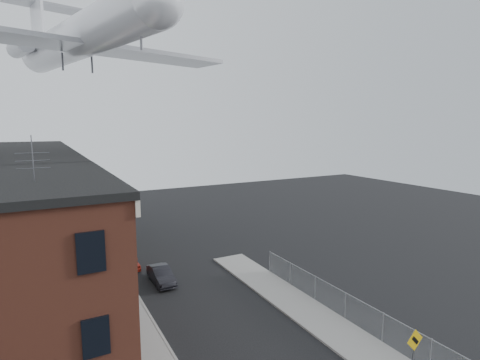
# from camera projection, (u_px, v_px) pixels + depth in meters

# --- Properties ---
(sidewalk_left) EXTENTS (3.00, 62.00, 0.12)m
(sidewalk_left) POSITION_uv_depth(u_px,v_px,m) (99.00, 260.00, 34.94)
(sidewalk_left) COLOR gray
(sidewalk_left) RESTS_ON ground
(sidewalk_right) EXTENTS (3.00, 26.00, 0.12)m
(sidewalk_right) POSITION_uv_depth(u_px,v_px,m) (317.00, 318.00, 24.44)
(sidewalk_right) COLOR gray
(sidewalk_right) RESTS_ON ground
(curb_left) EXTENTS (0.15, 62.00, 0.14)m
(curb_left) POSITION_uv_depth(u_px,v_px,m) (115.00, 257.00, 35.62)
(curb_left) COLOR gray
(curb_left) RESTS_ON ground
(curb_right) EXTENTS (0.15, 26.00, 0.14)m
(curb_right) POSITION_uv_depth(u_px,v_px,m) (299.00, 323.00, 23.76)
(curb_right) COLOR gray
(curb_right) RESTS_ON ground
(row_house_a) EXTENTS (11.98, 7.00, 10.30)m
(row_house_a) POSITION_uv_depth(u_px,v_px,m) (8.00, 239.00, 24.64)
(row_house_a) COLOR slate
(row_house_a) RESTS_ON ground
(row_house_b) EXTENTS (11.98, 7.00, 10.30)m
(row_house_b) POSITION_uv_depth(u_px,v_px,m) (13.00, 216.00, 30.74)
(row_house_b) COLOR gray
(row_house_b) RESTS_ON ground
(row_house_c) EXTENTS (11.98, 7.00, 10.30)m
(row_house_c) POSITION_uv_depth(u_px,v_px,m) (17.00, 201.00, 36.83)
(row_house_c) COLOR slate
(row_house_c) RESTS_ON ground
(row_house_d) EXTENTS (11.98, 7.00, 10.30)m
(row_house_d) POSITION_uv_depth(u_px,v_px,m) (20.00, 190.00, 42.92)
(row_house_d) COLOR gray
(row_house_d) RESTS_ON ground
(row_house_e) EXTENTS (11.98, 7.00, 10.30)m
(row_house_e) POSITION_uv_depth(u_px,v_px,m) (22.00, 182.00, 49.02)
(row_house_e) COLOR slate
(row_house_e) RESTS_ON ground
(chainlink_fence) EXTENTS (0.06, 18.06, 1.90)m
(chainlink_fence) POSITION_uv_depth(u_px,v_px,m) (345.00, 305.00, 24.14)
(chainlink_fence) COLOR gray
(chainlink_fence) RESTS_ON ground
(warning_sign) EXTENTS (1.10, 0.11, 2.80)m
(warning_sign) POSITION_uv_depth(u_px,v_px,m) (414.00, 347.00, 18.11)
(warning_sign) COLOR #515156
(warning_sign) RESTS_ON ground
(utility_pole) EXTENTS (1.80, 0.26, 9.00)m
(utility_pole) POSITION_uv_depth(u_px,v_px,m) (106.00, 227.00, 29.00)
(utility_pole) COLOR black
(utility_pole) RESTS_ON ground
(street_tree) EXTENTS (3.22, 3.20, 5.20)m
(street_tree) POSITION_uv_depth(u_px,v_px,m) (94.00, 215.00, 37.98)
(street_tree) COLOR black
(street_tree) RESTS_ON ground
(car_near) EXTENTS (1.69, 3.82, 1.28)m
(car_near) POSITION_uv_depth(u_px,v_px,m) (128.00, 261.00, 33.07)
(car_near) COLOR #9E2114
(car_near) RESTS_ON ground
(car_mid) EXTENTS (1.43, 4.01, 1.32)m
(car_mid) POSITION_uv_depth(u_px,v_px,m) (161.00, 275.00, 29.93)
(car_mid) COLOR black
(car_mid) RESTS_ON ground
(car_far) EXTENTS (1.99, 4.31, 1.22)m
(car_far) POSITION_uv_depth(u_px,v_px,m) (109.00, 224.00, 45.55)
(car_far) COLOR gray
(car_far) RESTS_ON ground
(airplane) EXTENTS (25.61, 29.28, 8.43)m
(airplane) POSITION_uv_depth(u_px,v_px,m) (78.00, 38.00, 32.28)
(airplane) COLOR white
(airplane) RESTS_ON ground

